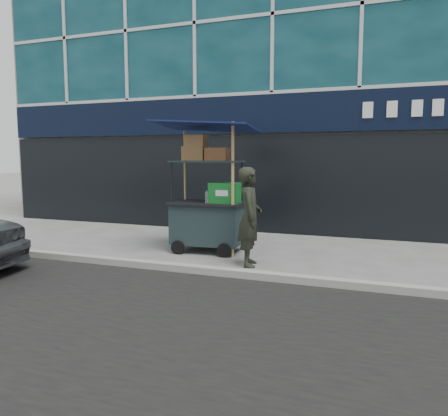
% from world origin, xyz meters
% --- Properties ---
extents(ground, '(80.00, 80.00, 0.00)m').
position_xyz_m(ground, '(0.00, 0.00, 0.00)').
color(ground, '#62625D').
rests_on(ground, ground).
extents(curb, '(80.00, 0.18, 0.12)m').
position_xyz_m(curb, '(0.00, -0.20, 0.06)').
color(curb, '#97978F').
rests_on(curb, ground).
extents(building, '(16.00, 6.20, 12.00)m').
position_xyz_m(building, '(0.00, 6.95, 6.02)').
color(building, gray).
rests_on(building, ground).
extents(vendor_cart, '(1.96, 1.43, 2.56)m').
position_xyz_m(vendor_cart, '(-0.61, 1.37, 0.90)').
color(vendor_cart, black).
rests_on(vendor_cart, ground).
extents(vendor_man, '(0.56, 0.71, 1.70)m').
position_xyz_m(vendor_man, '(0.48, 0.59, 0.85)').
color(vendor_man, black).
rests_on(vendor_man, ground).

